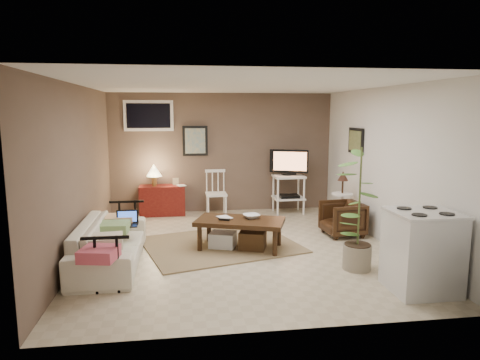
{
  "coord_description": "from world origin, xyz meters",
  "views": [
    {
      "loc": [
        -0.83,
        -6.14,
        2.02
      ],
      "look_at": [
        0.07,
        0.35,
        0.98
      ],
      "focal_mm": 32.0,
      "sensor_mm": 36.0,
      "label": 1
    }
  ],
  "objects": [
    {
      "name": "book_table",
      "position": [
        -0.29,
        0.01,
        0.57
      ],
      "size": [
        0.17,
        0.08,
        0.24
      ],
      "primitive_type": "imported",
      "rotation": [
        0.0,
        0.0,
        0.38
      ],
      "color": "#331B0E",
      "rests_on": "coffee_table"
    },
    {
      "name": "red_console",
      "position": [
        -1.23,
        2.28,
        0.35
      ],
      "size": [
        0.88,
        0.39,
        1.02
      ],
      "color": "maroon",
      "rests_on": "floor"
    },
    {
      "name": "book_console",
      "position": [
        -0.92,
        2.16,
        0.69
      ],
      "size": [
        0.15,
        0.06,
        0.21
      ],
      "primitive_type": "imported",
      "rotation": [
        0.0,
        0.0,
        0.28
      ],
      "color": "#331B0E",
      "rests_on": "red_console"
    },
    {
      "name": "side_table",
      "position": [
        1.98,
        0.96,
        0.62
      ],
      "size": [
        0.37,
        0.37,
        1.0
      ],
      "color": "white",
      "rests_on": "floor"
    },
    {
      "name": "coffee_table",
      "position": [
        -0.0,
        -0.07,
        0.27
      ],
      "size": [
        1.42,
        1.05,
        0.48
      ],
      "color": "#331B0E",
      "rests_on": "floor"
    },
    {
      "name": "armchair",
      "position": [
        1.78,
        0.42,
        0.31
      ],
      "size": [
        0.62,
        0.66,
        0.62
      ],
      "primitive_type": "imported",
      "rotation": [
        0.0,
        0.0,
        -1.48
      ],
      "color": "black",
      "rests_on": "floor"
    },
    {
      "name": "bowl",
      "position": [
        0.19,
        -0.01,
        0.58
      ],
      "size": [
        0.25,
        0.11,
        0.24
      ],
      "primitive_type": "imported",
      "rotation": [
        0.0,
        0.0,
        0.24
      ],
      "color": "#331B0E",
      "rests_on": "coffee_table"
    },
    {
      "name": "sofa_end_rails",
      "position": [
        -1.69,
        -0.45,
        0.33
      ],
      "size": [
        0.53,
        1.98,
        0.67
      ],
      "primitive_type": null,
      "color": "black",
      "rests_on": "floor"
    },
    {
      "name": "stove",
      "position": [
        1.84,
        -1.83,
        0.47
      ],
      "size": [
        0.72,
        0.67,
        0.94
      ],
      "color": "silver",
      "rests_on": "floor"
    },
    {
      "name": "potted_plant",
      "position": [
        1.4,
        -1.08,
        0.86
      ],
      "size": [
        0.4,
        0.4,
        1.62
      ],
      "color": "gray",
      "rests_on": "floor"
    },
    {
      "name": "sofa",
      "position": [
        -1.8,
        -0.45,
        0.39
      ],
      "size": [
        0.58,
        1.98,
        0.78
      ],
      "primitive_type": "imported",
      "rotation": [
        0.0,
        0.0,
        1.57
      ],
      "color": "white",
      "rests_on": "floor"
    },
    {
      "name": "tv_stand",
      "position": [
        1.29,
        2.1,
        0.68
      ],
      "size": [
        0.74,
        0.49,
        1.29
      ],
      "color": "white",
      "rests_on": "floor"
    },
    {
      "name": "art_right",
      "position": [
        2.23,
        1.05,
        1.52
      ],
      "size": [
        0.03,
        0.6,
        0.45
      ],
      "primitive_type": "cube",
      "color": "black"
    },
    {
      "name": "spindle_chair",
      "position": [
        -0.17,
        2.13,
        0.42
      ],
      "size": [
        0.41,
        0.41,
        0.89
      ],
      "color": "white",
      "rests_on": "floor"
    },
    {
      "name": "laptop",
      "position": [
        -1.61,
        -0.11,
        0.5
      ],
      "size": [
        0.3,
        0.22,
        0.21
      ],
      "color": "black",
      "rests_on": "sofa"
    },
    {
      "name": "window",
      "position": [
        -1.45,
        2.48,
        1.95
      ],
      "size": [
        0.96,
        0.03,
        0.6
      ],
      "primitive_type": "cube",
      "color": "white"
    },
    {
      "name": "rug",
      "position": [
        -0.26,
        0.16,
        0.01
      ],
      "size": [
        2.59,
        2.29,
        0.02
      ],
      "primitive_type": "cube",
      "rotation": [
        0.0,
        0.0,
        0.27
      ],
      "color": "olive",
      "rests_on": "floor"
    },
    {
      "name": "art_back",
      "position": [
        -0.55,
        2.48,
        1.45
      ],
      "size": [
        0.5,
        0.03,
        0.6
      ],
      "primitive_type": "cube",
      "color": "black"
    },
    {
      "name": "floor",
      "position": [
        0.0,
        0.0,
        0.0
      ],
      "size": [
        5.0,
        5.0,
        0.0
      ],
      "primitive_type": "plane",
      "color": "#C1B293",
      "rests_on": "ground"
    },
    {
      "name": "sofa_pillows",
      "position": [
        -1.75,
        -0.68,
        0.48
      ],
      "size": [
        0.38,
        1.89,
        0.13
      ],
      "primitive_type": null,
      "color": "beige",
      "rests_on": "sofa"
    }
  ]
}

